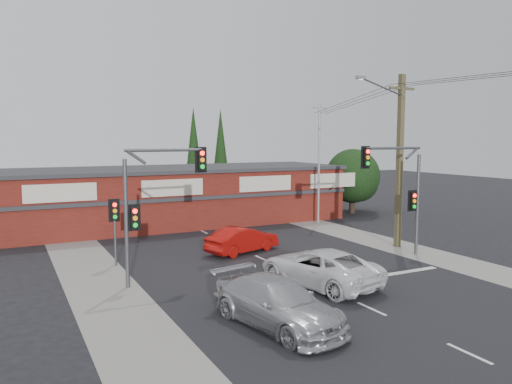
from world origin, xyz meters
name	(u,v)px	position (x,y,z in m)	size (l,w,h in m)	color
ground	(302,277)	(0.00, 0.00, 0.00)	(120.00, 120.00, 0.00)	black
road_strip	(253,255)	(0.00, 5.00, 0.01)	(14.00, 70.00, 0.01)	black
verge_left	(92,274)	(-8.50, 5.00, 0.01)	(3.00, 70.00, 0.02)	gray
verge_right	(375,240)	(8.50, 5.00, 0.01)	(3.00, 70.00, 0.02)	gray
stop_line	(383,275)	(3.50, -1.50, 0.01)	(6.50, 0.35, 0.01)	silver
white_suv	(319,267)	(0.01, -1.36, 0.80)	(2.65, 5.74, 1.60)	silver
silver_suv	(277,303)	(-3.97, -4.71, 0.80)	(2.24, 5.50, 1.60)	#A9ABAE
red_sedan	(242,240)	(-0.26, 5.82, 0.72)	(1.53, 4.40, 1.45)	#9E0D09
lane_dashes	(262,259)	(0.00, 3.92, 0.01)	(0.12, 45.44, 0.01)	silver
shop_building	(170,195)	(-0.99, 16.99, 2.13)	(27.30, 8.40, 4.22)	#541610
tree_cluster	(351,179)	(14.69, 15.44, 2.90)	(5.90, 5.10, 5.50)	#2D2116
conifer_near	(194,148)	(3.50, 24.00, 5.48)	(1.80, 1.80, 9.25)	#2D2116
conifer_far	(221,148)	(7.00, 26.00, 5.48)	(1.80, 1.80, 9.25)	#2D2116
traffic_mast_left	(151,195)	(-6.43, 2.00, 3.93)	(3.77, 0.27, 5.97)	#47494C
traffic_mast_right	(402,184)	(6.86, 1.00, 3.95)	(3.96, 0.27, 5.97)	#47494C
pedestal_signal	(115,218)	(-7.20, 6.01, 2.41)	(0.55, 0.27, 3.38)	#47494C
utility_pole	(398,155)	(8.36, 2.99, 5.40)	(4.38, 0.59, 10.00)	brown
steel_pole	(319,161)	(9.00, 12.00, 4.70)	(1.20, 0.16, 9.00)	gray
power_lines	(484,81)	(8.47, -2.47, 9.04)	(2.01, 29.00, 1.22)	black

